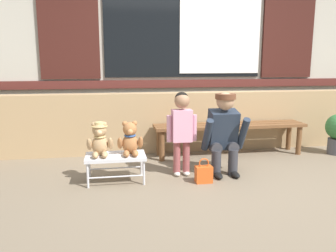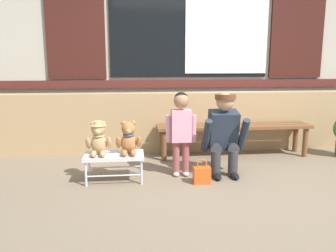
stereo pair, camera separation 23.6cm
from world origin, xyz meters
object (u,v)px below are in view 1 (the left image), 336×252
wooden_bench_long (230,129)px  child_standing (182,125)px  small_display_bench (116,158)px  handbag_on_ground (204,174)px  teddy_bear_with_hat (100,140)px  adult_crouching (224,133)px  teddy_bear_plain (130,139)px

wooden_bench_long → child_standing: bearing=-138.6°
wooden_bench_long → small_display_bench: size_ratio=3.28×
wooden_bench_long → child_standing: (-0.83, -0.73, 0.22)m
wooden_bench_long → handbag_on_ground: (-0.64, -1.01, -0.28)m
teddy_bear_with_hat → child_standing: bearing=5.8°
teddy_bear_with_hat → adult_crouching: bearing=3.4°
teddy_bear_with_hat → child_standing: child_standing is taller
wooden_bench_long → teddy_bear_with_hat: (-1.74, -0.83, 0.10)m
wooden_bench_long → adult_crouching: 0.82m
wooden_bench_long → adult_crouching: (-0.34, -0.74, 0.11)m
small_display_bench → child_standing: child_standing is taller
teddy_bear_with_hat → handbag_on_ground: size_ratio=1.34×
child_standing → handbag_on_ground: size_ratio=3.52×
wooden_bench_long → handbag_on_ground: bearing=-122.5°
teddy_bear_plain → handbag_on_ground: (0.77, -0.19, -0.37)m
small_display_bench → child_standing: 0.82m
teddy_bear_plain → wooden_bench_long: bearing=30.3°
teddy_bear_with_hat → adult_crouching: (1.40, 0.08, 0.01)m
teddy_bear_plain → handbag_on_ground: 0.88m
child_standing → wooden_bench_long: bearing=41.4°
child_standing → handbag_on_ground: bearing=-56.2°
teddy_bear_plain → adult_crouching: adult_crouching is taller
teddy_bear_with_hat → teddy_bear_plain: bearing=-0.1°
adult_crouching → teddy_bear_with_hat: bearing=-176.6°
teddy_bear_with_hat → adult_crouching: 1.40m
teddy_bear_plain → adult_crouching: bearing=4.5°
teddy_bear_with_hat → adult_crouching: size_ratio=0.38×
child_standing → teddy_bear_plain: bearing=-171.0°
wooden_bench_long → teddy_bear_with_hat: teddy_bear_with_hat is taller
teddy_bear_with_hat → small_display_bench: bearing=-0.8°
small_display_bench → handbag_on_ground: size_ratio=2.35×
wooden_bench_long → child_standing: size_ratio=2.19×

